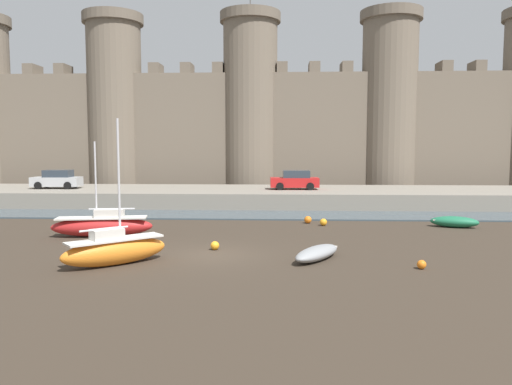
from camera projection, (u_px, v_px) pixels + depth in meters
The scene contains 14 objects.
ground_plane at pixel (213, 255), 22.94m from camera, with size 160.00×160.00×0.00m, color #382D23.
water_channel at pixel (237, 215), 36.04m from camera, with size 80.00×4.50×0.10m, color #3D4C56.
quay_road at pixel (244, 197), 43.20m from camera, with size 69.70×10.00×1.34m, color gray.
castle at pixel (250, 116), 52.46m from camera, with size 63.99×6.29×21.77m.
rowboat_midflat_right at pixel (317, 253), 21.95m from camera, with size 2.67×3.39×0.60m.
sailboat_foreground_centre at pixel (115, 249), 20.98m from camera, with size 4.21×3.86×6.15m.
sailboat_near_channel_right at pixel (103, 225), 27.63m from camera, with size 5.65×2.17×5.26m.
rowboat_midflat_left at pixel (454, 222), 30.79m from camera, with size 3.01×1.81×0.69m.
mooring_buoy_near_shore at pixel (422, 265), 20.29m from camera, with size 0.37×0.37×0.37m, color orange.
mooring_buoy_mid_mud at pixel (215, 246), 24.06m from camera, with size 0.42×0.42×0.42m, color orange.
mooring_buoy_off_centre at pixel (308, 220), 32.40m from camera, with size 0.48×0.48×0.48m, color orange.
mooring_buoy_near_channel at pixel (323, 222), 31.42m from camera, with size 0.45×0.45×0.45m, color orange.
car_quay_centre_east at pixel (57, 180), 43.47m from camera, with size 4.16×2.00×1.62m.
car_quay_east at pixel (295, 180), 42.60m from camera, with size 4.16×2.00×1.62m.
Camera 1 is at (3.04, -22.47, 4.97)m, focal length 35.00 mm.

